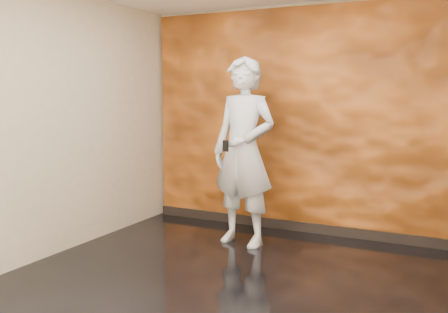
{
  "coord_description": "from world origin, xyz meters",
  "views": [
    {
      "loc": [
        1.94,
        -3.96,
        1.71
      ],
      "look_at": [
        -0.42,
        0.8,
        1.04
      ],
      "focal_mm": 40.0,
      "sensor_mm": 36.0,
      "label": 1
    }
  ],
  "objects": [
    {
      "name": "feature_wall",
      "position": [
        0.0,
        1.96,
        1.38
      ],
      "size": [
        3.9,
        0.06,
        2.75
      ],
      "primitive_type": "cube",
      "color": "orange",
      "rests_on": "ground"
    },
    {
      "name": "room",
      "position": [
        0.0,
        0.0,
        1.4
      ],
      "size": [
        4.02,
        4.02,
        2.81
      ],
      "color": "black",
      "rests_on": "ground"
    },
    {
      "name": "man",
      "position": [
        -0.35,
        1.14,
        1.06
      ],
      "size": [
        0.84,
        0.62,
        2.12
      ],
      "primitive_type": "imported",
      "rotation": [
        0.0,
        0.0,
        -0.15
      ],
      "color": "#A5AAB4",
      "rests_on": "ground"
    },
    {
      "name": "phone",
      "position": [
        -0.42,
        0.84,
        1.15
      ],
      "size": [
        0.07,
        0.02,
        0.12
      ],
      "primitive_type": "cube",
      "rotation": [
        0.0,
        0.0,
        -0.05
      ],
      "color": "black",
      "rests_on": "man"
    },
    {
      "name": "baseboard",
      "position": [
        0.0,
        1.92,
        0.06
      ],
      "size": [
        3.9,
        0.04,
        0.12
      ],
      "primitive_type": "cube",
      "color": "black",
      "rests_on": "ground"
    }
  ]
}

